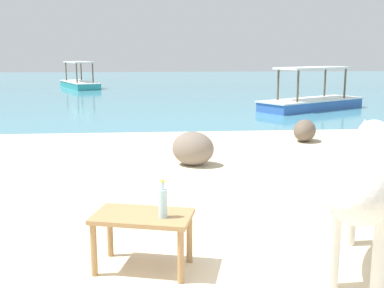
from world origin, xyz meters
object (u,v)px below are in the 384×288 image
(cow, at_px, (368,174))
(low_bench_table, at_px, (143,223))
(boat_teal, at_px, (79,82))
(boat_blue, at_px, (312,100))
(bottle, at_px, (163,203))

(cow, height_order, low_bench_table, cow)
(boat_teal, bearing_deg, boat_blue, 18.46)
(bottle, height_order, boat_blue, boat_blue)
(low_bench_table, height_order, bottle, bottle)
(low_bench_table, height_order, boat_teal, boat_teal)
(bottle, relative_size, boat_blue, 0.08)
(bottle, bearing_deg, boat_teal, 100.15)
(low_bench_table, xyz_separation_m, boat_teal, (-3.46, 20.14, -0.13))
(boat_blue, bearing_deg, boat_teal, 100.25)
(cow, bearing_deg, bottle, 121.33)
(boat_blue, bearing_deg, cow, -137.81)
(low_bench_table, distance_m, boat_blue, 11.61)
(boat_blue, height_order, boat_teal, same)
(cow, bearing_deg, boat_teal, 45.79)
(cow, relative_size, low_bench_table, 2.32)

